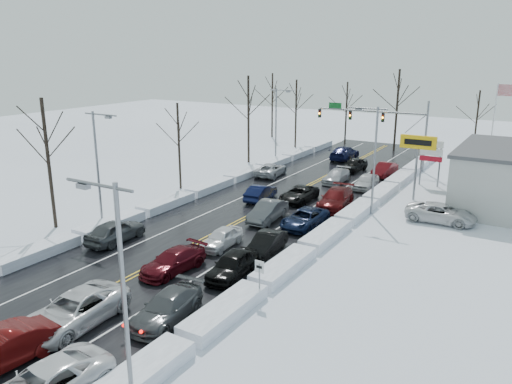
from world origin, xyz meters
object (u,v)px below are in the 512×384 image
Objects in this scene: tires_plus_sign at (418,147)px; flagpole at (495,122)px; traffic_signal_mast at (382,121)px; oncoming_car_0 at (261,200)px.

tires_plus_sign is 0.60× the size of flagpole.
traffic_signal_mast reaches higher than oncoming_car_0.
traffic_signal_mast is 20.74m from oncoming_car_0.
flagpole is at bearing -134.13° from oncoming_car_0.
flagpole is at bearing 71.56° from tires_plus_sign.
flagpole reaches higher than oncoming_car_0.
oncoming_car_0 is at bearing -148.56° from tires_plus_sign.
tires_plus_sign is 1.37× the size of oncoming_car_0.
tires_plus_sign is at bearing -108.44° from flagpole.
tires_plus_sign is 14.98m from oncoming_car_0.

